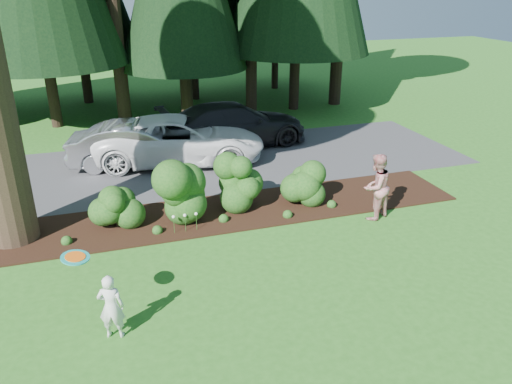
{
  "coord_description": "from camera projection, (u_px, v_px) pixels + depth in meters",
  "views": [
    {
      "loc": [
        -2.12,
        -9.4,
        6.29
      ],
      "look_at": [
        1.41,
        1.58,
        1.3
      ],
      "focal_mm": 35.0,
      "sensor_mm": 36.0,
      "label": 1
    }
  ],
  "objects": [
    {
      "name": "ground",
      "position": [
        218.0,
        278.0,
        11.31
      ],
      "size": [
        80.0,
        80.0,
        0.0
      ],
      "primitive_type": "plane",
      "color": "#29651D",
      "rests_on": "ground"
    },
    {
      "name": "adult",
      "position": [
        376.0,
        187.0,
        13.79
      ],
      "size": [
        1.13,
        1.02,
        1.9
      ],
      "primitive_type": "imported",
      "rotation": [
        0.0,
        0.0,
        3.54
      ],
      "color": "#A91623",
      "rests_on": "ground"
    },
    {
      "name": "child",
      "position": [
        111.0,
        307.0,
        9.24
      ],
      "size": [
        0.56,
        0.44,
        1.34
      ],
      "primitive_type": "imported",
      "rotation": [
        0.0,
        0.0,
        2.86
      ],
      "color": "silver",
      "rests_on": "ground"
    },
    {
      "name": "car_white_suv",
      "position": [
        180.0,
        139.0,
        18.06
      ],
      "size": [
        6.49,
        3.93,
        1.69
      ],
      "primitive_type": "imported",
      "rotation": [
        0.0,
        0.0,
        1.37
      ],
      "color": "white",
      "rests_on": "driveway"
    },
    {
      "name": "mulch_bed",
      "position": [
        191.0,
        217.0,
        14.14
      ],
      "size": [
        16.0,
        2.5,
        0.05
      ],
      "primitive_type": "cube",
      "color": "black",
      "rests_on": "ground"
    },
    {
      "name": "lily_cluster",
      "position": [
        185.0,
        216.0,
        13.13
      ],
      "size": [
        0.69,
        0.09,
        0.57
      ],
      "color": "#154415",
      "rests_on": "ground"
    },
    {
      "name": "car_dark_suv",
      "position": [
        234.0,
        124.0,
        19.84
      ],
      "size": [
        6.09,
        2.91,
        1.71
      ],
      "primitive_type": "imported",
      "rotation": [
        0.0,
        0.0,
        1.66
      ],
      "color": "black",
      "rests_on": "driveway"
    },
    {
      "name": "shrub_row",
      "position": [
        217.0,
        190.0,
        13.95
      ],
      "size": [
        6.53,
        1.6,
        1.61
      ],
      "color": "#154415",
      "rests_on": "ground"
    },
    {
      "name": "car_silver_wagon",
      "position": [
        138.0,
        145.0,
        17.66
      ],
      "size": [
        4.99,
        2.61,
        1.57
      ],
      "primitive_type": "imported",
      "rotation": [
        0.0,
        0.0,
        1.36
      ],
      "color": "#A5A5AA",
      "rests_on": "driveway"
    },
    {
      "name": "frisbee",
      "position": [
        75.0,
        257.0,
        9.06
      ],
      "size": [
        0.52,
        0.52,
        0.13
      ],
      "color": "teal",
      "rests_on": "ground"
    },
    {
      "name": "driveway",
      "position": [
        168.0,
        167.0,
        17.86
      ],
      "size": [
        22.0,
        6.0,
        0.03
      ],
      "primitive_type": "cube",
      "color": "#38383A",
      "rests_on": "ground"
    }
  ]
}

